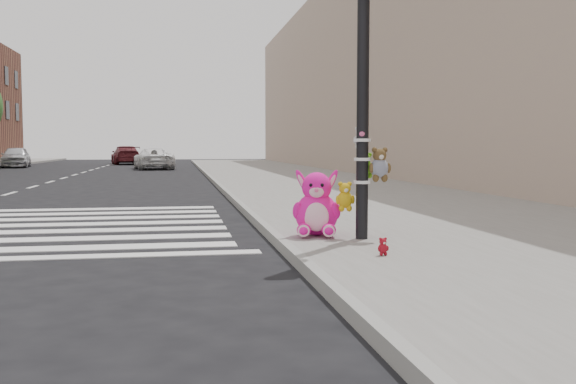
{
  "coord_description": "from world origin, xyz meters",
  "views": [
    {
      "loc": [
        0.19,
        -6.32,
        1.37
      ],
      "look_at": [
        1.66,
        2.1,
        0.75
      ],
      "focal_mm": 40.0,
      "sensor_mm": 36.0,
      "label": 1
    }
  ],
  "objects": [
    {
      "name": "ground",
      "position": [
        0.0,
        0.0,
        0.0
      ],
      "size": [
        120.0,
        120.0,
        0.0
      ],
      "primitive_type": "plane",
      "color": "black",
      "rests_on": "ground"
    },
    {
      "name": "curb_edge",
      "position": [
        1.55,
        10.0,
        0.07
      ],
      "size": [
        0.12,
        80.0,
        0.15
      ],
      "primitive_type": "cube",
      "color": "gray",
      "rests_on": "ground"
    },
    {
      "name": "car_silver_deep",
      "position": [
        -9.77,
        36.51,
        0.67
      ],
      "size": [
        2.08,
        4.11,
        1.34
      ],
      "primitive_type": "imported",
      "rotation": [
        0.0,
        0.0,
        0.13
      ],
      "color": "silver",
      "rests_on": "ground"
    },
    {
      "name": "signal_pole",
      "position": [
        2.62,
        1.81,
        1.77
      ],
      "size": [
        0.71,
        0.48,
        4.0
      ],
      "color": "black",
      "rests_on": "sidewalk_near"
    },
    {
      "name": "red_teddy",
      "position": [
        2.46,
        0.5,
        0.24
      ],
      "size": [
        0.15,
        0.12,
        0.2
      ],
      "primitive_type": null,
      "rotation": [
        0.0,
        0.0,
        0.17
      ],
      "color": "maroon",
      "rests_on": "sidewalk_near"
    },
    {
      "name": "pink_bunny",
      "position": [
        2.07,
        2.17,
        0.52
      ],
      "size": [
        0.69,
        0.77,
        0.92
      ],
      "rotation": [
        0.0,
        0.0,
        -0.23
      ],
      "color": "#FD15A1",
      "rests_on": "sidewalk_near"
    },
    {
      "name": "car_white_near",
      "position": [
        -1.1,
        31.98,
        0.61
      ],
      "size": [
        2.63,
        4.65,
        1.22
      ],
      "primitive_type": "imported",
      "rotation": [
        0.0,
        0.0,
        3.28
      ],
      "color": "white",
      "rests_on": "ground"
    },
    {
      "name": "sidewalk_near",
      "position": [
        5.0,
        10.0,
        0.07
      ],
      "size": [
        7.0,
        80.0,
        0.14
      ],
      "primitive_type": "cube",
      "color": "slate",
      "rests_on": "ground"
    },
    {
      "name": "car_maroon_near",
      "position": [
        -3.47,
        42.47,
        0.67
      ],
      "size": [
        2.6,
        4.88,
        1.35
      ],
      "primitive_type": "imported",
      "rotation": [
        0.0,
        0.0,
        3.3
      ],
      "color": "maroon",
      "rests_on": "ground"
    },
    {
      "name": "bld_near",
      "position": [
        10.5,
        20.0,
        5.0
      ],
      "size": [
        5.0,
        60.0,
        10.0
      ],
      "primitive_type": "cube",
      "color": "tan",
      "rests_on": "ground"
    }
  ]
}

